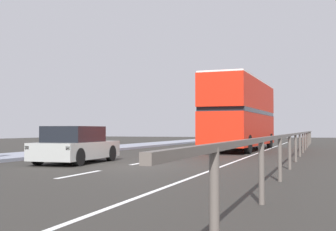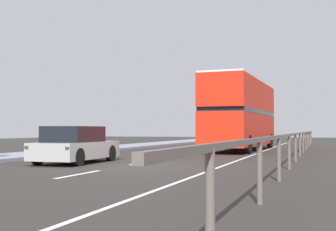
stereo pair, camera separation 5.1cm
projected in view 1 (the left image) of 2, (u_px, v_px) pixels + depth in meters
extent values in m
cube|color=#2D2A27|center=(128.00, 167.00, 15.70)|extent=(73.47, 120.00, 0.10)
cube|color=silver|center=(80.00, 174.00, 12.57)|extent=(0.16, 2.40, 0.01)
cube|color=silver|center=(143.00, 163.00, 17.04)|extent=(0.16, 2.40, 0.01)
cube|color=silver|center=(180.00, 156.00, 21.51)|extent=(0.16, 2.40, 0.01)
cube|color=silver|center=(205.00, 151.00, 25.98)|extent=(0.16, 2.40, 0.01)
cube|color=silver|center=(222.00, 148.00, 30.46)|extent=(0.16, 2.40, 0.01)
cube|color=silver|center=(235.00, 146.00, 34.93)|extent=(0.16, 2.40, 0.01)
cube|color=silver|center=(245.00, 144.00, 39.40)|extent=(0.16, 2.40, 0.01)
cube|color=silver|center=(252.00, 142.00, 43.87)|extent=(0.16, 2.40, 0.01)
cube|color=silver|center=(256.00, 154.00, 23.12)|extent=(0.12, 46.00, 0.01)
cube|color=#554E47|center=(301.00, 133.00, 22.39)|extent=(0.08, 42.00, 0.08)
cylinder|color=#554E47|center=(214.00, 205.00, 4.21)|extent=(0.10, 0.10, 1.10)
cylinder|color=#554E47|center=(261.00, 172.00, 7.51)|extent=(0.10, 0.10, 1.10)
cylinder|color=#554E47|center=(280.00, 159.00, 10.82)|extent=(0.10, 0.10, 1.10)
cylinder|color=#554E47|center=(290.00, 152.00, 14.12)|extent=(0.10, 0.10, 1.10)
cylinder|color=#554E47|center=(296.00, 148.00, 17.42)|extent=(0.10, 0.10, 1.10)
cylinder|color=#554E47|center=(300.00, 145.00, 20.72)|extent=(0.10, 0.10, 1.10)
cylinder|color=#554E47|center=(303.00, 143.00, 24.03)|extent=(0.10, 0.10, 1.10)
cylinder|color=#554E47|center=(305.00, 141.00, 27.33)|extent=(0.10, 0.10, 1.10)
cylinder|color=#554E47|center=(307.00, 140.00, 30.63)|extent=(0.10, 0.10, 1.10)
cylinder|color=#554E47|center=(308.00, 139.00, 33.93)|extent=(0.10, 0.10, 1.10)
cylinder|color=#554E47|center=(309.00, 138.00, 37.24)|extent=(0.10, 0.10, 1.10)
cylinder|color=#554E47|center=(310.00, 137.00, 40.54)|extent=(0.10, 0.10, 1.10)
cube|color=red|center=(241.00, 130.00, 27.24)|extent=(2.87, 10.92, 1.87)
cube|color=black|center=(241.00, 113.00, 27.27)|extent=(2.87, 10.49, 0.24)
cube|color=red|center=(241.00, 96.00, 27.30)|extent=(2.87, 10.92, 1.77)
cube|color=silver|center=(241.00, 81.00, 27.33)|extent=(2.81, 10.70, 0.10)
cube|color=black|center=(256.00, 128.00, 32.27)|extent=(2.26, 0.11, 1.31)
cube|color=yellow|center=(256.00, 96.00, 32.35)|extent=(1.51, 0.09, 0.28)
cylinder|color=black|center=(237.00, 141.00, 31.38)|extent=(0.31, 1.01, 1.00)
cylinder|color=black|center=(270.00, 141.00, 30.54)|extent=(0.31, 1.01, 1.00)
cylinder|color=black|center=(206.00, 144.00, 24.07)|extent=(0.31, 1.01, 1.00)
cylinder|color=black|center=(248.00, 144.00, 23.23)|extent=(0.31, 1.01, 1.00)
cube|color=gray|center=(77.00, 150.00, 16.87)|extent=(1.92, 4.11, 0.63)
cube|color=black|center=(74.00, 134.00, 16.70)|extent=(1.65, 2.28, 0.60)
cube|color=red|center=(27.00, 148.00, 15.22)|extent=(0.16, 0.06, 0.12)
cube|color=red|center=(68.00, 148.00, 14.74)|extent=(0.16, 0.06, 0.12)
cylinder|color=black|center=(75.00, 153.00, 18.38)|extent=(0.22, 0.65, 0.64)
cylinder|color=black|center=(111.00, 153.00, 17.89)|extent=(0.22, 0.65, 0.64)
cylinder|color=black|center=(38.00, 156.00, 15.85)|extent=(0.22, 0.65, 0.64)
cylinder|color=black|center=(79.00, 157.00, 15.36)|extent=(0.22, 0.65, 0.64)
cube|color=#425058|center=(216.00, 138.00, 37.43)|extent=(1.87, 4.26, 0.70)
cube|color=black|center=(216.00, 131.00, 37.25)|extent=(1.62, 2.35, 0.57)
cube|color=red|center=(201.00, 137.00, 35.70)|extent=(0.16, 0.06, 0.12)
cube|color=red|center=(221.00, 137.00, 35.20)|extent=(0.16, 0.06, 0.12)
cylinder|color=black|center=(211.00, 140.00, 39.02)|extent=(0.21, 0.64, 0.64)
cylinder|color=black|center=(229.00, 141.00, 38.51)|extent=(0.21, 0.64, 0.64)
cylinder|color=black|center=(203.00, 141.00, 36.33)|extent=(0.21, 0.64, 0.64)
cylinder|color=black|center=(223.00, 141.00, 35.82)|extent=(0.21, 0.64, 0.64)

